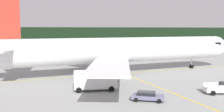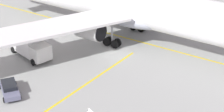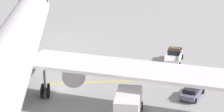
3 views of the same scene
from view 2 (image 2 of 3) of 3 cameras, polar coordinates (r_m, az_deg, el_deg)
name	(u,v)px [view 2 (image 2 of 3)]	position (r m, az deg, el deg)	size (l,w,h in m)	color
ground	(115,54)	(54.49, 0.37, 0.31)	(320.00, 320.00, 0.00)	#979A97
taxiway_centerline_main	(146,43)	(57.89, 4.92, 1.82)	(81.34, 0.30, 0.01)	yellow
taxiway_centerline_spur	(55,105)	(43.73, -8.19, -6.99)	(32.05, 0.30, 0.01)	yellow
airliner	(144,9)	(56.27, 4.58, 6.79)	(61.25, 51.54, 16.13)	white
catering_truck	(29,44)	(54.30, -11.77, 1.66)	(7.11, 3.42, 3.42)	silver
staff_car	(10,88)	(46.43, -14.47, -4.50)	(4.75, 3.62, 1.30)	slate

